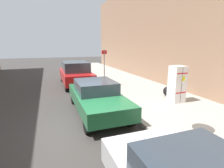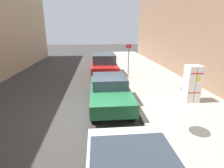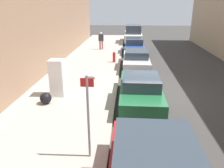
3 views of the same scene
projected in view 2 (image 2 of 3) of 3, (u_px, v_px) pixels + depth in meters
The scene contains 8 objects.
ground_plane at pixel (100, 114), 7.71m from camera, with size 80.00×80.00×0.00m, color #383533.
sidewalk_slab at pixel (187, 109), 8.04m from camera, with size 4.69×44.00×0.15m, color #9E998E.
discarded_refrigerator at pixel (192, 84), 8.50m from camera, with size 0.68×0.63×1.80m.
manhole_cover at pixel (199, 131), 6.11m from camera, with size 0.70×0.70×0.02m, color #47443F.
street_sign_post at pixel (128, 59), 12.45m from camera, with size 0.36×0.07×2.53m.
trash_bag at pixel (186, 89), 9.69m from camera, with size 0.52×0.52×0.52m, color black.
parked_suv_red at pixel (104, 64), 14.20m from camera, with size 2.00×4.76×1.74m.
parked_sedan_green at pixel (110, 90), 8.59m from camera, with size 1.84×4.54×1.40m.
Camera 2 is at (0.14, 6.99, 3.55)m, focal length 28.00 mm.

